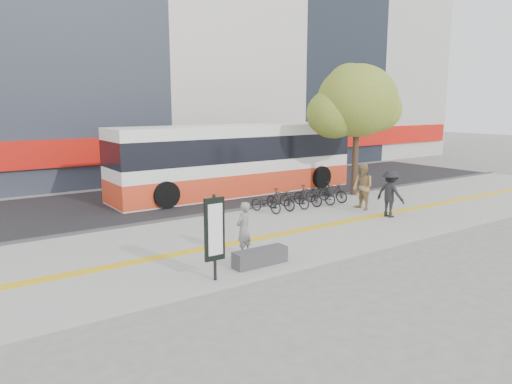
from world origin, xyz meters
TOP-DOWN VIEW (x-y plane):
  - ground at (0.00, 0.00)m, footprint 120.00×120.00m
  - sidewalk at (0.00, 1.50)m, footprint 40.00×7.00m
  - tactile_strip at (0.00, 1.00)m, footprint 40.00×0.45m
  - street at (0.00, 9.00)m, footprint 40.00×8.00m
  - curb at (0.00, 5.00)m, footprint 40.00×0.25m
  - bench at (-2.60, -1.20)m, footprint 1.60×0.45m
  - signboard at (-4.20, -1.51)m, footprint 0.55×0.10m
  - street_tree at (7.18, 4.82)m, footprint 4.40×3.80m
  - bus at (2.85, 8.50)m, footprint 12.66×3.00m
  - bicycle_row at (3.21, 4.00)m, footprint 4.58×1.63m
  - seated_woman at (-2.49, -0.22)m, footprint 0.68×0.58m
  - pedestrian_tan at (5.01, 2.14)m, footprint 0.85×1.03m
  - pedestrian_dark at (4.91, 0.61)m, footprint 0.80×1.26m

SIDE VIEW (x-z plane):
  - ground at x=0.00m, z-range 0.00..0.00m
  - street at x=0.00m, z-range 0.00..0.06m
  - sidewalk at x=0.00m, z-range 0.00..0.08m
  - curb at x=0.00m, z-range 0.00..0.14m
  - tactile_strip at x=0.00m, z-range 0.08..0.09m
  - bench at x=-2.60m, z-range 0.08..0.53m
  - bicycle_row at x=3.21m, z-range 0.06..0.95m
  - seated_woman at x=-2.49m, z-range 0.08..1.67m
  - pedestrian_dark at x=4.91m, z-range 0.08..1.93m
  - pedestrian_tan at x=5.01m, z-range 0.08..2.02m
  - signboard at x=-4.20m, z-range 0.27..2.47m
  - bus at x=2.85m, z-range -0.04..3.33m
  - street_tree at x=7.18m, z-range 1.36..7.67m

